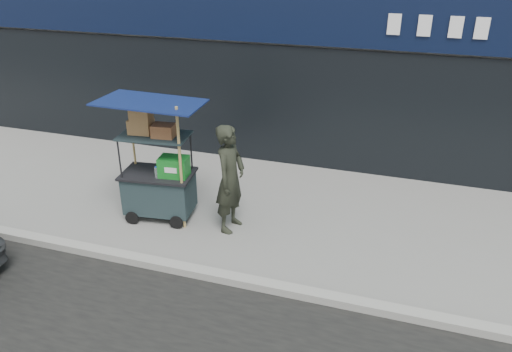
% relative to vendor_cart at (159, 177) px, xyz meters
% --- Properties ---
extents(ground, '(80.00, 80.00, 0.00)m').
position_rel_vendor_cart_xyz_m(ground, '(1.09, -1.13, -0.73)').
color(ground, slate).
rests_on(ground, ground).
extents(curb, '(80.00, 0.18, 0.12)m').
position_rel_vendor_cart_xyz_m(curb, '(1.09, -1.33, -0.67)').
color(curb, gray).
rests_on(curb, ground).
extents(vendor_cart, '(1.66, 1.26, 2.08)m').
position_rel_vendor_cart_xyz_m(vendor_cart, '(0.00, 0.00, 0.00)').
color(vendor_cart, black).
rests_on(vendor_cart, ground).
extents(vendor_man, '(0.49, 0.68, 1.75)m').
position_rel_vendor_cart_xyz_m(vendor_man, '(1.23, 0.02, 0.15)').
color(vendor_man, black).
rests_on(vendor_man, ground).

